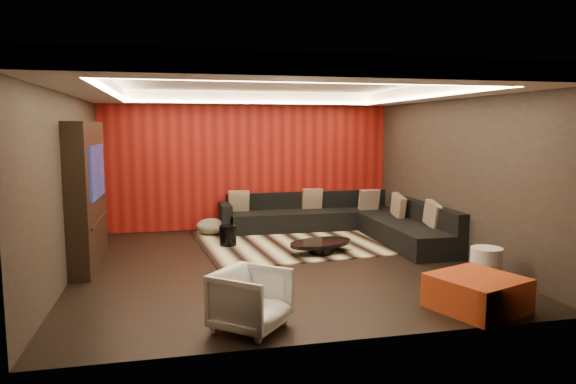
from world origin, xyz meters
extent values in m
cube|color=black|center=(0.00, 0.00, -0.01)|extent=(6.00, 6.00, 0.02)
cube|color=silver|center=(0.00, 0.00, 2.81)|extent=(6.00, 6.00, 0.02)
cube|color=black|center=(0.00, 3.01, 1.40)|extent=(6.00, 0.02, 2.80)
cube|color=black|center=(-3.01, 0.00, 1.40)|extent=(0.02, 6.00, 2.80)
cube|color=black|center=(3.01, 0.00, 1.40)|extent=(0.02, 6.00, 2.80)
cube|color=#6B0C0A|center=(0.00, 2.97, 1.40)|extent=(5.98, 0.05, 2.78)
cube|color=silver|center=(0.00, 2.70, 2.69)|extent=(6.00, 0.60, 0.22)
cube|color=silver|center=(0.00, -2.70, 2.69)|extent=(6.00, 0.60, 0.22)
cube|color=silver|center=(-2.70, 0.00, 2.69)|extent=(0.60, 4.80, 0.22)
cube|color=silver|center=(2.70, 0.00, 2.69)|extent=(0.60, 4.80, 0.22)
cube|color=#FFD899|center=(0.00, 2.36, 2.60)|extent=(4.80, 0.08, 0.04)
cube|color=#FFD899|center=(0.00, -2.36, 2.60)|extent=(4.80, 0.08, 0.04)
cube|color=#FFD899|center=(-2.36, 0.00, 2.60)|extent=(0.08, 4.80, 0.04)
cube|color=#FFD899|center=(2.36, 0.00, 2.60)|extent=(0.08, 4.80, 0.04)
cube|color=black|center=(-2.85, 0.60, 1.10)|extent=(0.30, 2.00, 2.20)
cube|color=black|center=(-2.69, 0.60, 1.45)|extent=(0.04, 1.30, 0.80)
cube|color=black|center=(-2.69, 0.60, 0.70)|extent=(0.04, 1.60, 0.04)
cube|color=beige|center=(0.89, 1.49, 0.01)|extent=(4.29, 3.41, 0.02)
cylinder|color=black|center=(0.84, 0.48, 0.12)|extent=(1.47, 1.47, 0.19)
cylinder|color=black|center=(-0.63, 1.37, 0.20)|extent=(0.37, 0.37, 0.36)
ellipsoid|color=beige|center=(-0.86, 2.42, 0.18)|extent=(0.60, 0.60, 0.31)
cylinder|color=silver|center=(2.50, -1.71, 0.26)|extent=(0.52, 0.52, 0.52)
cube|color=#AC3716|center=(1.85, -2.50, 0.20)|extent=(1.16, 1.16, 0.40)
imported|color=silver|center=(-0.80, -2.50, 0.32)|extent=(0.98, 0.98, 0.64)
cube|color=black|center=(1.25, 2.55, 0.20)|extent=(3.50, 0.90, 0.40)
cube|color=black|center=(1.25, 2.90, 0.57)|extent=(3.50, 0.20, 0.35)
cube|color=black|center=(2.55, 0.80, 0.20)|extent=(0.90, 2.60, 0.40)
cube|color=black|center=(2.90, 0.80, 0.57)|extent=(0.20, 2.60, 0.35)
cube|color=black|center=(-0.55, 2.55, 0.30)|extent=(0.20, 0.90, 0.60)
cube|color=beige|center=(1.31, 2.73, 0.62)|extent=(0.42, 0.20, 0.44)
cube|color=beige|center=(2.81, 0.34, 0.62)|extent=(0.12, 0.50, 0.50)
cube|color=beige|center=(-0.25, 2.73, 0.62)|extent=(0.42, 0.20, 0.44)
cube|color=beige|center=(2.43, 2.33, 0.62)|extent=(0.42, 0.20, 0.44)
cube|color=beige|center=(2.65, 1.38, 0.62)|extent=(0.12, 0.50, 0.50)
camera|label=1|loc=(-1.57, -7.64, 2.11)|focal=32.00mm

